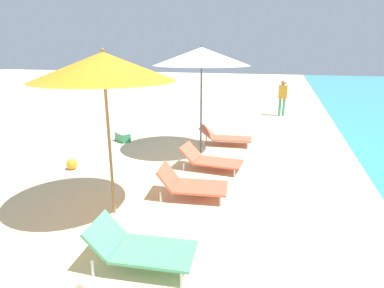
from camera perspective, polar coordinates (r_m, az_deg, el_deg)
umbrella_second at (r=5.19m, az=-15.67°, el=13.26°), size 2.25×2.25×2.78m
lounger_second_shoreside at (r=6.14m, az=-0.24°, el=-7.20°), size 1.38×0.86×0.60m
lounger_second_inland at (r=4.35m, az=-9.45°, el=-17.84°), size 1.40×0.78×0.62m
umbrella_farthest at (r=8.45m, az=1.74°, el=15.51°), size 2.54×2.54×2.89m
lounger_farthest_shoreside at (r=9.56m, az=5.87°, el=1.34°), size 1.60×0.74×0.56m
lounger_farthest_inland at (r=7.56m, az=3.25°, el=-2.77°), size 1.48×0.74×0.57m
person_walking_near at (r=14.31m, az=16.04°, el=8.54°), size 0.37×0.23×1.55m
cooler_box at (r=10.14m, az=-12.40°, el=1.31°), size 0.59×0.52×0.31m
beach_ball at (r=8.12m, az=-20.84°, el=-3.41°), size 0.26×0.26×0.26m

